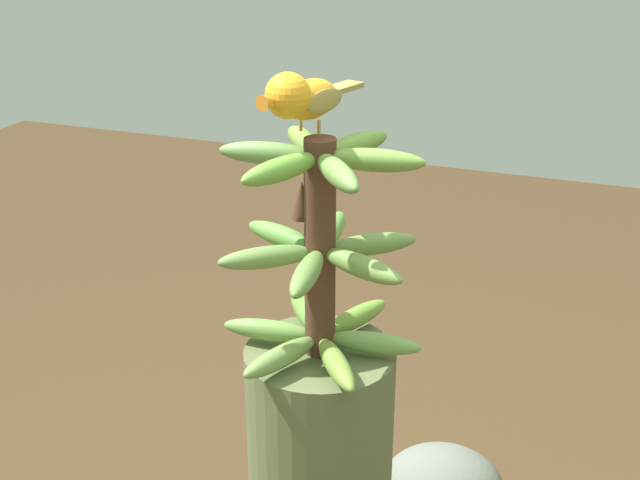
{
  "coord_description": "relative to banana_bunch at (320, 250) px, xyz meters",
  "views": [
    {
      "loc": [
        -0.39,
        1.05,
        1.65
      ],
      "look_at": [
        0.0,
        0.0,
        1.17
      ],
      "focal_mm": 45.56,
      "sensor_mm": 36.0,
      "label": 1
    }
  ],
  "objects": [
    {
      "name": "banana_bunch",
      "position": [
        0.0,
        0.0,
        0.0
      ],
      "size": [
        0.32,
        0.31,
        0.35
      ],
      "color": "#4C2D1E",
      "rests_on": "banana_tree"
    },
    {
      "name": "perched_bird",
      "position": [
        0.03,
        -0.0,
        0.23
      ],
      "size": [
        0.09,
        0.22,
        0.1
      ],
      "color": "#C68933",
      "rests_on": "banana_bunch"
    }
  ]
}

